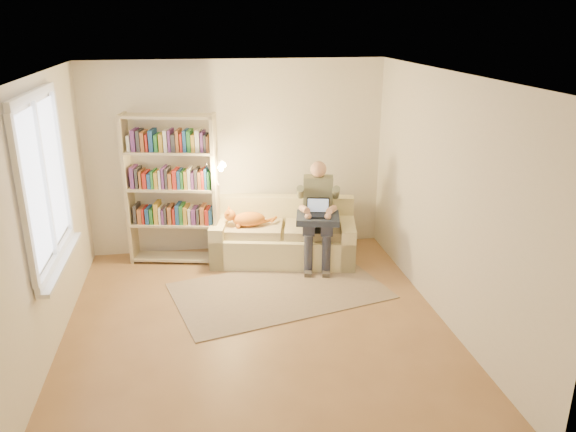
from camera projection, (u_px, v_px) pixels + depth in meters
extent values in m
plane|color=olive|center=(257.00, 327.00, 5.94)|extent=(4.50, 4.50, 0.00)
cube|color=white|center=(252.00, 76.00, 5.07)|extent=(4.00, 4.50, 0.02)
cube|color=silver|center=(41.00, 223.00, 5.20)|extent=(0.02, 4.50, 2.60)
cube|color=silver|center=(447.00, 201.00, 5.82)|extent=(0.02, 4.50, 2.60)
cube|color=silver|center=(237.00, 158.00, 7.60)|extent=(4.00, 0.02, 2.60)
cube|color=silver|center=(295.00, 330.00, 3.42)|extent=(4.00, 0.02, 2.60)
plane|color=white|center=(44.00, 180.00, 5.28)|extent=(0.00, 1.50, 1.50)
cube|color=white|center=(32.00, 95.00, 5.01)|extent=(0.05, 1.50, 0.08)
cube|color=white|center=(56.00, 257.00, 5.54)|extent=(0.05, 1.50, 0.08)
cube|color=white|center=(45.00, 180.00, 5.28)|extent=(0.04, 0.05, 1.50)
cube|color=white|center=(61.00, 262.00, 5.56)|extent=(0.12, 1.52, 0.04)
cube|color=beige|center=(284.00, 246.00, 7.54)|extent=(2.01, 1.21, 0.39)
cube|color=beige|center=(285.00, 210.00, 7.72)|extent=(1.88, 0.57, 0.40)
cube|color=beige|center=(221.00, 239.00, 7.55)|extent=(0.36, 0.87, 0.56)
cube|color=beige|center=(347.00, 241.00, 7.48)|extent=(0.36, 0.87, 0.56)
cube|color=#C5B690|center=(252.00, 229.00, 7.43)|extent=(0.90, 0.72, 0.11)
cube|color=#C5B690|center=(315.00, 230.00, 7.40)|extent=(0.90, 0.72, 0.11)
cube|color=slate|center=(318.00, 196.00, 7.31)|extent=(0.41, 0.28, 0.52)
sphere|color=tan|center=(319.00, 169.00, 7.17)|extent=(0.21, 0.21, 0.21)
cube|color=#303343|center=(309.00, 224.00, 7.19)|extent=(0.24, 0.45, 0.16)
cube|color=#303343|center=(327.00, 225.00, 7.18)|extent=(0.24, 0.45, 0.16)
cylinder|color=#303343|center=(308.00, 255.00, 7.10)|extent=(0.11, 0.11, 0.53)
cylinder|color=#303343|center=(326.00, 255.00, 7.09)|extent=(0.11, 0.11, 0.53)
ellipsoid|color=orange|center=(251.00, 219.00, 7.35)|extent=(0.47, 0.31, 0.19)
sphere|color=orange|center=(232.00, 215.00, 7.31)|extent=(0.15, 0.15, 0.15)
cylinder|color=orange|center=(269.00, 221.00, 7.40)|extent=(0.21, 0.08, 0.06)
cube|color=#242C3F|center=(316.00, 218.00, 7.14)|extent=(0.62, 0.54, 0.09)
cube|color=black|center=(316.00, 215.00, 7.09)|extent=(0.33, 0.26, 0.02)
cube|color=black|center=(316.00, 205.00, 7.15)|extent=(0.30, 0.11, 0.19)
plane|color=#8CA5CC|center=(316.00, 205.00, 7.15)|extent=(0.27, 0.11, 0.26)
cube|color=#BFB290|center=(129.00, 190.00, 7.27)|extent=(0.10, 0.30, 1.98)
cube|color=#BFB290|center=(216.00, 191.00, 7.22)|extent=(0.10, 0.30, 1.98)
cube|color=#BFB290|center=(177.00, 257.00, 7.56)|extent=(1.21, 0.54, 0.03)
cube|color=#BFB290|center=(174.00, 223.00, 7.40)|extent=(1.21, 0.54, 0.03)
cube|color=#BFB290|center=(172.00, 188.00, 7.24)|extent=(1.21, 0.54, 0.03)
cube|color=#BFB290|center=(169.00, 152.00, 7.07)|extent=(1.21, 0.54, 0.03)
cube|color=#BFB290|center=(167.00, 116.00, 6.92)|extent=(1.21, 0.54, 0.03)
cube|color=#B2261E|center=(174.00, 214.00, 7.35)|extent=(1.03, 0.44, 0.24)
cube|color=#1E4C8C|center=(171.00, 178.00, 7.19)|extent=(1.03, 0.44, 0.24)
cube|color=#267233|center=(169.00, 141.00, 7.03)|extent=(1.03, 0.44, 0.24)
cylinder|color=white|center=(209.00, 186.00, 7.20)|extent=(0.11, 0.11, 0.04)
cone|color=white|center=(219.00, 166.00, 6.97)|extent=(0.16, 0.18, 0.16)
cube|color=gray|center=(280.00, 291.00, 6.72)|extent=(2.72, 2.00, 0.01)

